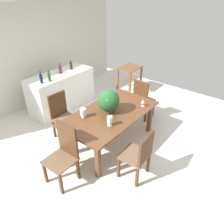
{
  "coord_description": "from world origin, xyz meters",
  "views": [
    {
      "loc": [
        -2.78,
        -2.47,
        2.95
      ],
      "look_at": [
        0.1,
        -0.17,
        0.69
      ],
      "focal_mm": 34.14,
      "sensor_mm": 36.0,
      "label": 1
    }
  ],
  "objects": [
    {
      "name": "kitchen_counter",
      "position": [
        0.35,
        1.72,
        0.49
      ],
      "size": [
        1.73,
        0.69,
        0.98
      ],
      "primitive_type": "cube",
      "color": "white",
      "rests_on": "ground"
    },
    {
      "name": "wine_bottle_clear",
      "position": [
        0.75,
        1.72,
        1.08
      ],
      "size": [
        0.07,
        0.07,
        0.25
      ],
      "color": "black",
      "rests_on": "kitchen_counter"
    },
    {
      "name": "wine_glass",
      "position": [
        0.61,
        -0.58,
        0.86
      ],
      "size": [
        0.08,
        0.08,
        0.15
      ],
      "color": "silver",
      "rests_on": "dining_table"
    },
    {
      "name": "crystal_vase_left",
      "position": [
        -0.45,
        0.09,
        0.85
      ],
      "size": [
        0.12,
        0.12,
        0.18
      ],
      "color": "silver",
      "rests_on": "dining_table"
    },
    {
      "name": "chair_head_end",
      "position": [
        -1.21,
        -0.21,
        0.58
      ],
      "size": [
        0.48,
        0.48,
        1.06
      ],
      "rotation": [
        0.0,
        0.0,
        -1.54
      ],
      "color": "#4C2D19",
      "rests_on": "ground"
    },
    {
      "name": "back_wall",
      "position": [
        0.0,
        2.6,
        1.3
      ],
      "size": [
        6.4,
        0.1,
        2.6
      ],
      "primitive_type": "cube",
      "color": "beige",
      "rests_on": "ground"
    },
    {
      "name": "crystal_vase_center_near",
      "position": [
        -0.35,
        -0.48,
        0.85
      ],
      "size": [
        0.1,
        0.1,
        0.19
      ],
      "color": "silver",
      "rests_on": "dining_table"
    },
    {
      "name": "flower_centerpiece",
      "position": [
        0.0,
        -0.16,
        0.99
      ],
      "size": [
        0.43,
        0.43,
        0.47
      ],
      "color": "#4C3828",
      "rests_on": "dining_table"
    },
    {
      "name": "chair_far_left",
      "position": [
        -0.44,
        0.77,
        0.55
      ],
      "size": [
        0.48,
        0.49,
        1.0
      ],
      "rotation": [
        0.0,
        0.0,
        -0.05
      ],
      "color": "#4C2D19",
      "rests_on": "ground"
    },
    {
      "name": "wine_bottle_green",
      "position": [
        0.39,
        1.72,
        1.08
      ],
      "size": [
        0.08,
        0.08,
        0.26
      ],
      "color": "#511E28",
      "rests_on": "kitchen_counter"
    },
    {
      "name": "chair_near_left",
      "position": [
        -0.44,
        -1.19,
        0.53
      ],
      "size": [
        0.5,
        0.47,
        0.93
      ],
      "rotation": [
        0.0,
        0.0,
        3.2
      ],
      "color": "#4C2D19",
      "rests_on": "ground"
    },
    {
      "name": "side_table",
      "position": [
        2.32,
        0.91,
        0.59
      ],
      "size": [
        0.69,
        0.53,
        0.78
      ],
      "color": "brown",
      "rests_on": "ground"
    },
    {
      "name": "chair_foot_end",
      "position": [
        1.22,
        -0.21,
        0.56
      ],
      "size": [
        0.44,
        0.43,
        1.03
      ],
      "rotation": [
        0.0,
        0.0,
        1.55
      ],
      "color": "#4C2D19",
      "rests_on": "ground"
    },
    {
      "name": "wine_bottle_amber",
      "position": [
        -0.28,
        1.57,
        1.09
      ],
      "size": [
        0.07,
        0.07,
        0.28
      ],
      "color": "#0F1E38",
      "rests_on": "kitchen_counter"
    },
    {
      "name": "dining_table",
      "position": [
        0.0,
        -0.21,
        0.66
      ],
      "size": [
        1.99,
        1.1,
        0.74
      ],
      "color": "brown",
      "rests_on": "ground"
    },
    {
      "name": "wine_bottle_dark",
      "position": [
        -0.08,
        1.55,
        1.08
      ],
      "size": [
        0.07,
        0.07,
        0.25
      ],
      "color": "#194C1E",
      "rests_on": "kitchen_counter"
    },
    {
      "name": "ground_plane",
      "position": [
        0.0,
        0.0,
        0.0
      ],
      "size": [
        7.04,
        7.04,
        0.0
      ],
      "primitive_type": "plane",
      "color": "silver"
    }
  ]
}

